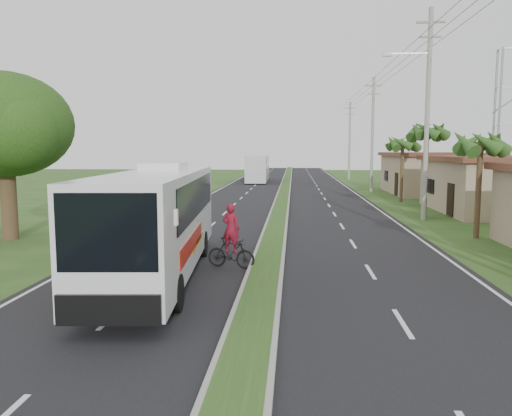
{
  "coord_description": "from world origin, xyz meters",
  "views": [
    {
      "loc": [
        0.9,
        -11.6,
        4.1
      ],
      "look_at": [
        -0.57,
        7.89,
        1.8
      ],
      "focal_mm": 35.0,
      "sensor_mm": 36.0,
      "label": 1
    }
  ],
  "objects": [
    {
      "name": "ground",
      "position": [
        0.0,
        0.0,
        0.0
      ],
      "size": [
        180.0,
        180.0,
        0.0
      ],
      "primitive_type": "plane",
      "color": "#23471A",
      "rests_on": "ground"
    },
    {
      "name": "road_asphalt",
      "position": [
        0.0,
        20.0,
        0.01
      ],
      "size": [
        14.0,
        160.0,
        0.02
      ],
      "primitive_type": "cube",
      "color": "black",
      "rests_on": "ground"
    },
    {
      "name": "median_strip",
      "position": [
        0.0,
        20.0,
        0.1
      ],
      "size": [
        1.2,
        160.0,
        0.18
      ],
      "color": "gray",
      "rests_on": "ground"
    },
    {
      "name": "lane_edge_left",
      "position": [
        -6.7,
        20.0,
        0.0
      ],
      "size": [
        0.12,
        160.0,
        0.01
      ],
      "primitive_type": "cube",
      "color": "silver",
      "rests_on": "ground"
    },
    {
      "name": "lane_edge_right",
      "position": [
        6.7,
        20.0,
        0.0
      ],
      "size": [
        0.12,
        160.0,
        0.01
      ],
      "primitive_type": "cube",
      "color": "silver",
      "rests_on": "ground"
    },
    {
      "name": "shop_mid",
      "position": [
        14.0,
        22.0,
        1.86
      ],
      "size": [
        7.6,
        10.6,
        3.67
      ],
      "color": "tan",
      "rests_on": "ground"
    },
    {
      "name": "shop_far",
      "position": [
        14.0,
        36.0,
        1.93
      ],
      "size": [
        8.6,
        11.6,
        3.82
      ],
      "color": "tan",
      "rests_on": "ground"
    },
    {
      "name": "palm_verge_b",
      "position": [
        9.4,
        12.0,
        4.36
      ],
      "size": [
        2.4,
        2.4,
        5.05
      ],
      "color": "#473321",
      "rests_on": "ground"
    },
    {
      "name": "palm_verge_c",
      "position": [
        8.8,
        19.0,
        5.12
      ],
      "size": [
        2.4,
        2.4,
        5.85
      ],
      "color": "#473321",
      "rests_on": "ground"
    },
    {
      "name": "palm_verge_d",
      "position": [
        9.3,
        28.0,
        4.55
      ],
      "size": [
        2.4,
        2.4,
        5.25
      ],
      "color": "#473321",
      "rests_on": "ground"
    },
    {
      "name": "shade_tree",
      "position": [
        -12.11,
        10.02,
        5.03
      ],
      "size": [
        6.3,
        6.0,
        7.54
      ],
      "color": "#473321",
      "rests_on": "ground"
    },
    {
      "name": "utility_pole_b",
      "position": [
        8.47,
        18.0,
        6.26
      ],
      "size": [
        3.2,
        0.28,
        12.0
      ],
      "color": "gray",
      "rests_on": "ground"
    },
    {
      "name": "utility_pole_c",
      "position": [
        8.5,
        38.0,
        5.67
      ],
      "size": [
        1.6,
        0.28,
        11.0
      ],
      "color": "gray",
      "rests_on": "ground"
    },
    {
      "name": "utility_pole_d",
      "position": [
        8.5,
        58.0,
        5.42
      ],
      "size": [
        1.6,
        0.28,
        10.5
      ],
      "color": "gray",
      "rests_on": "ground"
    },
    {
      "name": "coach_bus_main",
      "position": [
        -3.39,
        3.99,
        2.01
      ],
      "size": [
        3.24,
        11.47,
        3.66
      ],
      "rotation": [
        0.0,
        0.0,
        0.08
      ],
      "color": "white",
      "rests_on": "ground"
    },
    {
      "name": "coach_bus_far",
      "position": [
        -3.66,
        51.92,
        1.89
      ],
      "size": [
        2.71,
        11.5,
        3.34
      ],
      "rotation": [
        0.0,
        0.0,
        0.02
      ],
      "color": "silver",
      "rests_on": "ground"
    },
    {
      "name": "motorcyclist",
      "position": [
        -1.23,
        5.21,
        0.81
      ],
      "size": [
        1.82,
        0.98,
        2.26
      ],
      "rotation": [
        0.0,
        0.0,
        -0.29
      ],
      "color": "black",
      "rests_on": "ground"
    }
  ]
}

